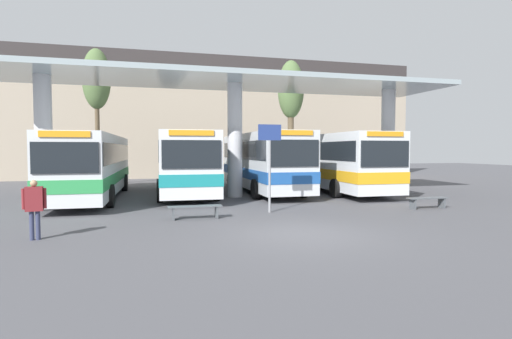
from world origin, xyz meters
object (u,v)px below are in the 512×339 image
Objects in this scene: info_sign_platform at (270,150)px; poplar_tree_behind_right at (291,93)px; waiting_bench_near_pillar at (195,209)px; pedestrian_waiting at (34,203)px; transit_bus_left_bay at (93,163)px; waiting_bench_mid_platform at (427,200)px; poplar_tree_behind_left at (96,81)px; transit_bus_center_bay at (185,160)px; transit_bus_far_right_bay at (329,160)px; transit_bus_right_bay at (262,160)px; parked_car_street at (316,167)px.

poplar_tree_behind_right reaches higher than info_sign_platform.
waiting_bench_near_pillar is 1.16× the size of pedestrian_waiting.
transit_bus_left_bay reaches higher than waiting_bench_near_pillar.
transit_bus_left_bay is 9.55m from pedestrian_waiting.
waiting_bench_mid_platform is 21.86m from poplar_tree_behind_left.
transit_bus_center_bay is 1.01× the size of transit_bus_far_right_bay.
transit_bus_right_bay reaches higher than transit_bus_far_right_bay.
transit_bus_center_bay is at bearing -148.49° from poplar_tree_behind_right.
waiting_bench_near_pillar is at bearing -71.95° from poplar_tree_behind_left.
info_sign_platform is 0.74× the size of parked_car_street.
poplar_tree_behind_left is (-0.69, 7.72, 5.28)m from transit_bus_left_bay.
transit_bus_far_right_bay is at bearing -85.05° from poplar_tree_behind_right.
waiting_bench_near_pillar is (4.23, -7.38, -1.38)m from transit_bus_left_bay.
waiting_bench_mid_platform is 1.07× the size of pedestrian_waiting.
poplar_tree_behind_left is (-7.84, 14.35, 4.63)m from info_sign_platform.
transit_bus_left_bay is 4.72m from transit_bus_center_bay.
transit_bus_far_right_bay is 9.36m from info_sign_platform.
transit_bus_center_bay is 1.34× the size of poplar_tree_behind_left.
transit_bus_left_bay is at bearing -154.36° from poplar_tree_behind_right.
waiting_bench_near_pillar and waiting_bench_mid_platform have the same top height.
transit_bus_left_bay reaches higher than pedestrian_waiting.
poplar_tree_behind_right reaches higher than transit_bus_right_bay.
transit_bus_far_right_bay is (4.09, -0.20, -0.02)m from transit_bus_right_bay.
poplar_tree_behind_left is (-13.72, 7.09, 5.20)m from transit_bus_far_right_bay.
pedestrian_waiting is (-9.18, -10.35, -0.85)m from transit_bus_right_bay.
info_sign_platform is at bearing 52.04° from transit_bus_far_right_bay.
info_sign_platform reaches higher than transit_bus_center_bay.
poplar_tree_behind_right reaches higher than parked_car_street.
parked_car_street is (2.84, 8.54, -0.80)m from transit_bus_far_right_bay.
waiting_bench_near_pillar is at bearing 121.21° from transit_bus_left_bay.
poplar_tree_behind_right is at bearing -136.45° from parked_car_street.
waiting_bench_near_pillar is (-4.70, -8.22, -1.49)m from transit_bus_right_bay.
poplar_tree_behind_left is (-14.34, 15.10, 6.67)m from waiting_bench_mid_platform.
poplar_tree_behind_left is at bearing -26.30° from transit_bus_far_right_bay.
parked_car_street is (11.29, 8.04, -0.80)m from transit_bus_center_bay.
pedestrian_waiting is at bearing -129.48° from poplar_tree_behind_right.
waiting_bench_near_pillar is 17.22m from poplar_tree_behind_left.
poplar_tree_behind_left is (-0.44, 17.24, 6.03)m from pedestrian_waiting.
transit_bus_left_bay is at bearing 151.60° from waiting_bench_mid_platform.
waiting_bench_near_pillar is at bearing -125.11° from parked_car_street.
transit_bus_far_right_bay is 3.62× the size of info_sign_platform.
transit_bus_right_bay is 9.58m from waiting_bench_near_pillar.
transit_bus_center_bay is at bearing -51.34° from poplar_tree_behind_left.
transit_bus_center_bay is at bearing -164.70° from transit_bus_left_bay.
info_sign_platform is 0.38× the size of poplar_tree_behind_right.
parked_car_street is at bearing 54.89° from waiting_bench_near_pillar.
pedestrian_waiting is 0.35× the size of parked_car_street.
transit_bus_left_bay is at bearing 82.13° from pedestrian_waiting.
waiting_bench_near_pillar is at bearing 43.35° from transit_bus_far_right_bay.
transit_bus_right_bay is 7.84m from poplar_tree_behind_right.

